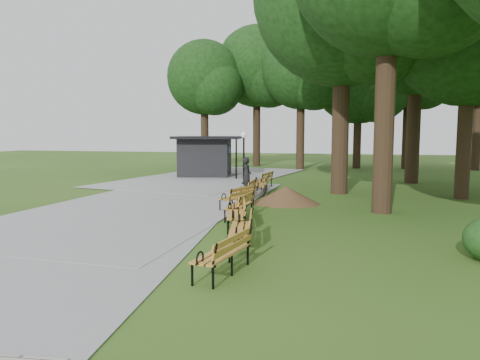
% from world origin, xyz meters
% --- Properties ---
extents(ground, '(100.00, 100.00, 0.00)m').
position_xyz_m(ground, '(0.00, 0.00, 0.00)').
color(ground, '#2C5017').
rests_on(ground, ground).
extents(path, '(12.00, 38.00, 0.06)m').
position_xyz_m(path, '(-4.00, 3.00, 0.03)').
color(path, gray).
rests_on(path, ground).
extents(person, '(0.59, 0.73, 1.73)m').
position_xyz_m(person, '(-0.78, 6.82, 0.87)').
color(person, black).
rests_on(person, ground).
extents(kiosk, '(4.84, 4.39, 2.67)m').
position_xyz_m(kiosk, '(-5.43, 14.50, 1.33)').
color(kiosk, black).
rests_on(kiosk, ground).
extents(lamp_post, '(0.32, 0.32, 2.93)m').
position_xyz_m(lamp_post, '(-1.85, 10.61, 2.13)').
color(lamp_post, black).
rests_on(lamp_post, ground).
extents(dirt_mound, '(2.33, 2.33, 0.70)m').
position_xyz_m(dirt_mound, '(1.41, 4.42, 0.35)').
color(dirt_mound, '#47301C').
rests_on(dirt_mound, ground).
extents(bench_0, '(0.96, 1.98, 0.88)m').
position_xyz_m(bench_0, '(1.43, -4.96, 0.44)').
color(bench_0, '#B7792A').
rests_on(bench_0, ground).
extents(bench_1, '(1.00, 1.99, 0.88)m').
position_xyz_m(bench_1, '(1.25, -2.72, 0.44)').
color(bench_1, '#B7792A').
rests_on(bench_1, ground).
extents(bench_2, '(1.09, 2.00, 0.88)m').
position_xyz_m(bench_2, '(0.61, -0.71, 0.44)').
color(bench_2, '#B7792A').
rests_on(bench_2, ground).
extents(bench_3, '(0.73, 1.93, 0.88)m').
position_xyz_m(bench_3, '(0.31, 0.88, 0.44)').
color(bench_3, '#B7792A').
rests_on(bench_3, ground).
extents(bench_4, '(1.22, 2.00, 0.88)m').
position_xyz_m(bench_4, '(-0.22, 2.74, 0.44)').
color(bench_4, '#B7792A').
rests_on(bench_4, ground).
extents(bench_5, '(0.74, 1.93, 0.88)m').
position_xyz_m(bench_5, '(-0.41, 5.03, 0.44)').
color(bench_5, '#B7792A').
rests_on(bench_5, ground).
extents(bench_6, '(0.85, 1.96, 0.88)m').
position_xyz_m(bench_6, '(-0.14, 6.89, 0.44)').
color(bench_6, '#B7792A').
rests_on(bench_6, ground).
extents(bench_7, '(0.90, 1.97, 0.88)m').
position_xyz_m(bench_7, '(-0.46, 8.96, 0.44)').
color(bench_7, '#B7792A').
rests_on(bench_7, ground).
extents(lawn_tree_1, '(6.55, 6.55, 10.55)m').
position_xyz_m(lawn_tree_1, '(8.67, 7.57, 7.24)').
color(lawn_tree_1, black).
rests_on(lawn_tree_1, ground).
extents(lawn_tree_4, '(7.44, 7.44, 12.41)m').
position_xyz_m(lawn_tree_4, '(7.37, 13.59, 8.63)').
color(lawn_tree_4, black).
rests_on(lawn_tree_4, ground).
extents(tree_backdrop, '(37.01, 10.27, 16.21)m').
position_xyz_m(tree_backdrop, '(7.00, 23.02, 8.11)').
color(tree_backdrop, black).
rests_on(tree_backdrop, ground).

